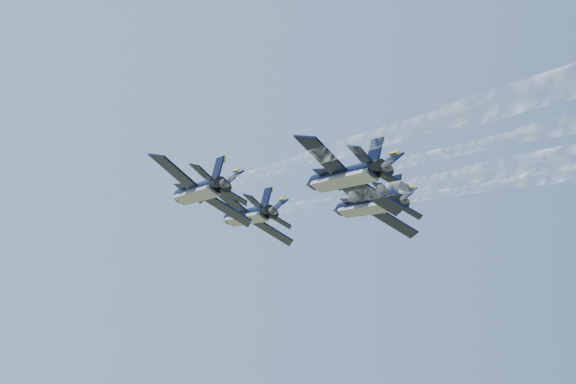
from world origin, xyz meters
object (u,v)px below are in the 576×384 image
object	(u,v)px
jet_lead	(247,216)
jet_right	(367,206)
jet_left	(198,191)
jet_slot	(344,177)

from	to	relation	value
jet_lead	jet_right	bearing A→B (deg)	-52.35
jet_lead	jet_right	xyz separation A→B (m)	(11.81, -11.21, 0.00)
jet_left	jet_slot	world-z (taller)	same
jet_right	jet_slot	bearing A→B (deg)	-127.56
jet_left	jet_slot	size ratio (longest dim) A/B	1.00
jet_left	jet_slot	bearing A→B (deg)	-52.34
jet_right	jet_slot	distance (m)	17.39
jet_left	jet_right	world-z (taller)	same
jet_left	jet_slot	distance (m)	17.12
jet_slot	jet_right	bearing A→B (deg)	52.44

